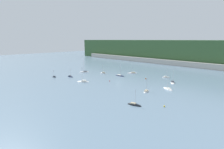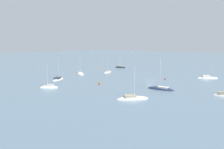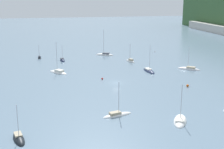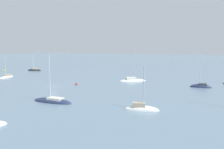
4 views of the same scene
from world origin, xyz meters
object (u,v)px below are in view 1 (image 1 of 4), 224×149
(mooring_buoy_3, at_px, (110,81))
(mooring_buoy_1, at_px, (164,106))
(sailboat_1, at_px, (70,77))
(mooring_buoy_0, at_px, (103,68))
(mooring_buoy_2, at_px, (146,79))
(sailboat_8, at_px, (132,73))
(sailboat_10, at_px, (146,91))
(sailboat_9, at_px, (103,73))
(sailboat_3, at_px, (54,77))
(sailboat_2, at_px, (168,89))
(sailboat_7, at_px, (120,76))
(sailboat_11, at_px, (166,78))
(sailboat_6, at_px, (173,83))
(sailboat_5, at_px, (134,105))
(sailboat_4, at_px, (84,72))
(sailboat_0, at_px, (83,82))

(mooring_buoy_3, bearing_deg, mooring_buoy_1, -18.15)
(sailboat_1, distance_m, mooring_buoy_0, 47.44)
(mooring_buoy_1, relative_size, mooring_buoy_2, 0.84)
(sailboat_8, height_order, sailboat_10, sailboat_8)
(sailboat_10, xyz_separation_m, mooring_buoy_1, (18.80, -14.25, 0.23))
(sailboat_10, relative_size, mooring_buoy_3, 14.05)
(sailboat_9, bearing_deg, sailboat_10, 144.27)
(mooring_buoy_3, bearing_deg, sailboat_3, -153.17)
(sailboat_1, distance_m, sailboat_2, 75.72)
(sailboat_1, distance_m, sailboat_7, 39.98)
(sailboat_3, bearing_deg, mooring_buoy_0, -94.88)
(sailboat_11, bearing_deg, sailboat_2, -103.55)
(sailboat_6, relative_size, mooring_buoy_3, 14.15)
(sailboat_2, xyz_separation_m, mooring_buoy_3, (-39.08, -10.53, 0.25))
(sailboat_5, relative_size, sailboat_11, 0.93)
(sailboat_8, bearing_deg, sailboat_2, 102.62)
(mooring_buoy_0, relative_size, mooring_buoy_2, 0.62)
(sailboat_1, bearing_deg, mooring_buoy_2, 30.51)
(sailboat_4, height_order, sailboat_5, sailboat_4)
(mooring_buoy_2, bearing_deg, mooring_buoy_3, -120.39)
(sailboat_2, distance_m, sailboat_7, 47.21)
(sailboat_6, bearing_deg, mooring_buoy_0, -123.66)
(sailboat_5, height_order, sailboat_11, sailboat_11)
(sailboat_8, bearing_deg, sailboat_6, 120.01)
(sailboat_5, bearing_deg, sailboat_8, 114.95)
(sailboat_8, bearing_deg, mooring_buoy_1, 89.03)
(sailboat_2, xyz_separation_m, mooring_buoy_2, (-24.84, 13.75, 0.34))
(sailboat_0, xyz_separation_m, mooring_buoy_3, (12.48, 14.03, 0.18))
(sailboat_8, relative_size, sailboat_10, 1.07)
(mooring_buoy_0, bearing_deg, sailboat_0, -56.98)
(mooring_buoy_2, distance_m, mooring_buoy_3, 28.15)
(sailboat_0, bearing_deg, sailboat_9, -104.63)
(sailboat_10, bearing_deg, sailboat_2, -41.66)
(sailboat_2, xyz_separation_m, sailboat_4, (-81.16, -1.41, 0.04))
(sailboat_3, relative_size, sailboat_10, 0.74)
(sailboat_8, height_order, sailboat_11, sailboat_8)
(sailboat_8, relative_size, mooring_buoy_1, 13.78)
(sailboat_10, relative_size, sailboat_11, 0.98)
(sailboat_5, relative_size, sailboat_8, 0.89)
(mooring_buoy_2, bearing_deg, sailboat_1, -143.36)
(sailboat_0, relative_size, mooring_buoy_1, 17.42)
(sailboat_8, distance_m, sailboat_11, 30.10)
(mooring_buoy_3, bearing_deg, sailboat_8, 101.19)
(sailboat_3, bearing_deg, sailboat_9, -120.91)
(sailboat_5, bearing_deg, sailboat_11, 91.86)
(sailboat_10, bearing_deg, mooring_buoy_3, 70.31)
(sailboat_2, bearing_deg, sailboat_3, 48.75)
(sailboat_0, bearing_deg, sailboat_6, -175.39)
(sailboat_10, xyz_separation_m, mooring_buoy_3, (-32.54, 2.58, 0.20))
(sailboat_6, distance_m, mooring_buoy_2, 20.03)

